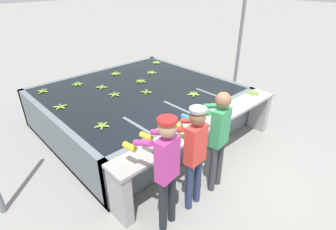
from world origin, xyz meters
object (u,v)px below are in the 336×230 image
object	(u,v)px
banana_bunch_floating_5	(102,87)
banana_bunch_ledge_1	(179,136)
worker_0	(165,164)
banana_bunch_floating_1	(116,74)
banana_bunch_floating_7	(152,73)
banana_bunch_floating_11	(43,91)
banana_bunch_floating_10	(60,107)
worker_2	(218,133)
banana_bunch_floating_3	(146,92)
banana_bunch_floating_2	(115,94)
banana_bunch_ledge_0	(253,93)
worker_1	(194,149)
banana_bunch_floating_0	(193,94)
banana_bunch_floating_6	(102,126)
banana_bunch_floating_9	(141,81)
banana_bunch_floating_4	(78,84)
banana_bunch_floating_8	(156,63)
support_post_right	(240,42)
knife_0	(156,149)

from	to	relation	value
banana_bunch_floating_5	banana_bunch_ledge_1	distance (m)	2.68
worker_0	banana_bunch_floating_1	bearing A→B (deg)	65.51
banana_bunch_floating_7	banana_bunch_floating_11	bearing A→B (deg)	165.14
banana_bunch_floating_10	banana_bunch_floating_11	size ratio (longest dim) A/B	1.08
worker_2	banana_bunch_floating_11	world-z (taller)	worker_2
banana_bunch_floating_3	banana_bunch_floating_2	bearing A→B (deg)	147.79
banana_bunch_floating_5	banana_bunch_ledge_0	bearing A→B (deg)	-49.08
worker_1	banana_bunch_floating_5	xyz separation A→B (m)	(0.39, 3.16, -0.09)
banana_bunch_floating_0	banana_bunch_floating_10	xyz separation A→B (m)	(-2.36, 1.37, 0.00)
worker_1	banana_bunch_floating_3	xyz separation A→B (m)	(0.96, 2.24, -0.09)
banana_bunch_floating_6	banana_bunch_floating_11	bearing A→B (deg)	94.05
banana_bunch_floating_9	banana_bunch_ledge_1	world-z (taller)	banana_bunch_ledge_1
banana_bunch_floating_1	banana_bunch_floating_5	bearing A→B (deg)	-143.00
banana_bunch_floating_7	worker_0	bearing A→B (deg)	-127.60
banana_bunch_floating_9	banana_bunch_floating_11	distance (m)	2.20
worker_2	banana_bunch_floating_7	world-z (taller)	worker_2
worker_0	banana_bunch_floating_11	distance (m)	3.86
banana_bunch_floating_3	banana_bunch_floating_4	distance (m)	1.73
worker_0	banana_bunch_floating_1	world-z (taller)	worker_0
worker_0	banana_bunch_floating_8	size ratio (longest dim) A/B	6.19
banana_bunch_floating_7	banana_bunch_floating_8	xyz separation A→B (m)	(0.69, 0.60, -0.00)
banana_bunch_floating_3	support_post_right	world-z (taller)	support_post_right
banana_bunch_floating_0	support_post_right	world-z (taller)	support_post_right
banana_bunch_floating_4	banana_bunch_floating_7	xyz separation A→B (m)	(1.81, -0.56, 0.00)
banana_bunch_floating_5	banana_bunch_floating_11	distance (m)	1.27
banana_bunch_floating_0	banana_bunch_floating_11	world-z (taller)	same
banana_bunch_floating_1	banana_bunch_floating_7	xyz separation A→B (m)	(0.74, -0.57, 0.00)
banana_bunch_floating_2	banana_bunch_floating_11	distance (m)	1.63
banana_bunch_floating_6	banana_bunch_ledge_1	size ratio (longest dim) A/B	0.99
banana_bunch_floating_5	knife_0	size ratio (longest dim) A/B	0.74
banana_bunch_floating_3	banana_bunch_floating_11	distance (m)	2.29
worker_0	worker_1	distance (m)	0.55
banana_bunch_floating_5	banana_bunch_floating_9	distance (m)	0.95
banana_bunch_floating_11	banana_bunch_floating_1	bearing A→B (deg)	-3.48
banana_bunch_floating_9	banana_bunch_floating_4	bearing A→B (deg)	144.41
banana_bunch_floating_3	banana_bunch_ledge_0	world-z (taller)	banana_bunch_ledge_0
banana_bunch_ledge_0	support_post_right	world-z (taller)	support_post_right
worker_0	banana_bunch_floating_1	xyz separation A→B (m)	(1.71, 3.74, -0.14)
worker_1	banana_bunch_floating_8	world-z (taller)	worker_1
worker_0	banana_bunch_floating_7	size ratio (longest dim) A/B	6.32
support_post_right	banana_bunch_floating_5	bearing A→B (deg)	162.60
worker_2	banana_bunch_floating_8	size ratio (longest dim) A/B	6.17
banana_bunch_floating_4	banana_bunch_floating_8	world-z (taller)	same
worker_2	banana_bunch_floating_11	xyz separation A→B (m)	(-1.24, 3.84, -0.12)
banana_bunch_floating_4	banana_bunch_floating_9	bearing A→B (deg)	-35.59
banana_bunch_ledge_1	banana_bunch_floating_0	bearing A→B (deg)	33.91
banana_bunch_ledge_0	banana_bunch_floating_11	bearing A→B (deg)	135.37
banana_bunch_floating_7	banana_bunch_floating_10	size ratio (longest dim) A/B	1.00
banana_bunch_floating_0	banana_bunch_floating_4	size ratio (longest dim) A/B	0.98
worker_0	worker_2	size ratio (longest dim) A/B	1.00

